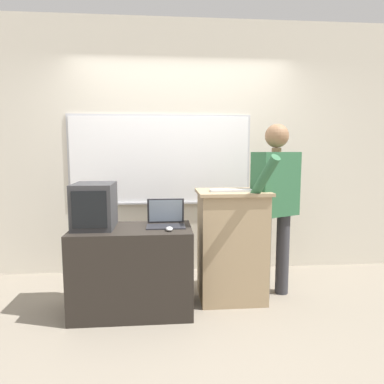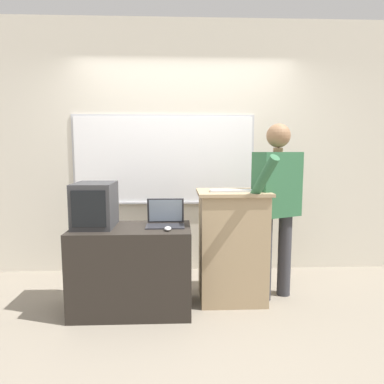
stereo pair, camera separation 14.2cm
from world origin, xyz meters
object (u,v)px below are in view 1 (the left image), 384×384
Objects in this scene: laptop at (166,217)px; crt_monitor at (95,205)px; lectern_podium at (232,245)px; person_presenter at (275,198)px; side_desk at (133,270)px; wireless_keyboard at (231,190)px; computer_mouse_by_laptop at (169,229)px.

crt_monitor reaches higher than laptop.
lectern_podium is 0.71m from laptop.
person_presenter is 1.07m from laptop.
wireless_keyboard is (0.90, 0.12, 0.69)m from side_desk.
crt_monitor is at bearing 172.65° from side_desk.
computer_mouse_by_laptop is (0.03, -0.21, -0.06)m from laptop.
side_desk is 2.37× the size of crt_monitor.
side_desk is 10.45× the size of computer_mouse_by_laptop.
wireless_keyboard reaches higher than computer_mouse_by_laptop.
computer_mouse_by_laptop is 0.23× the size of crt_monitor.
laptop is at bearing 97.14° from computer_mouse_by_laptop.
wireless_keyboard is at bearing 3.82° from crt_monitor.
computer_mouse_by_laptop is (0.33, -0.14, 0.40)m from side_desk.
lectern_podium is at bearing 11.50° from side_desk.
crt_monitor is at bearing -176.18° from wireless_keyboard.
wireless_keyboard is at bearing 24.44° from computer_mouse_by_laptop.
lectern_podium is 1.01× the size of side_desk.
person_presenter is at bearing 8.78° from side_desk.
laptop is at bearing 3.13° from crt_monitor.
person_presenter reaches higher than wireless_keyboard.
lectern_podium is 1.33m from crt_monitor.
person_presenter reaches higher than side_desk.
computer_mouse_by_laptop is at bearing -155.56° from wireless_keyboard.
person_presenter is at bearing 2.71° from lectern_podium.
lectern_podium reaches higher than laptop.
lectern_podium is 3.11× the size of laptop.
side_desk is 1.14m from wireless_keyboard.
laptop is at bearing -175.47° from wireless_keyboard.
wireless_keyboard is 3.88× the size of computer_mouse_by_laptop.
lectern_podium is 0.73m from computer_mouse_by_laptop.
wireless_keyboard reaches higher than side_desk.
lectern_podium is at bearing 10.23° from laptop.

